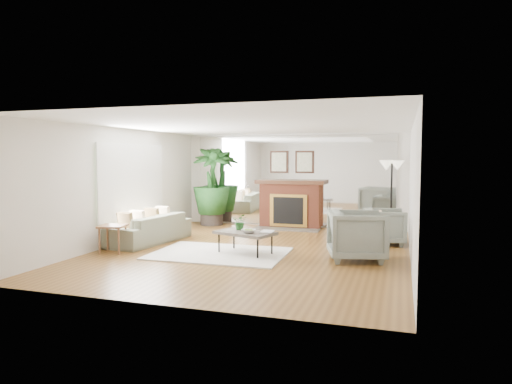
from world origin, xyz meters
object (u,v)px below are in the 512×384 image
(floor_lamp, at_px, (392,171))
(sofa, at_px, (150,228))
(armchair_front, at_px, (357,235))
(armchair_back, at_px, (385,226))
(side_table, at_px, (113,230))
(fireplace, at_px, (290,203))
(potted_ficus, at_px, (211,184))
(coffee_table, at_px, (245,233))

(floor_lamp, bearing_deg, sofa, -150.47)
(sofa, distance_m, armchair_front, 4.53)
(armchair_back, xyz_separation_m, floor_lamp, (0.08, 1.48, 1.15))
(armchair_front, height_order, side_table, armchair_front)
(fireplace, distance_m, sofa, 3.89)
(sofa, height_order, armchair_front, armchair_front)
(armchair_back, height_order, potted_ficus, potted_ficus)
(armchair_back, bearing_deg, sofa, 96.89)
(fireplace, xyz_separation_m, armchair_back, (2.49, -1.64, -0.27))
(sofa, xyz_separation_m, armchair_back, (4.94, 1.37, 0.08))
(sofa, relative_size, side_table, 3.67)
(potted_ficus, distance_m, floor_lamp, 4.79)
(sofa, xyz_separation_m, potted_ficus, (0.25, 2.85, 0.84))
(fireplace, relative_size, coffee_table, 1.63)
(side_table, height_order, floor_lamp, floor_lamp)
(side_table, relative_size, potted_ficus, 0.27)
(armchair_back, height_order, armchair_front, armchair_front)
(coffee_table, distance_m, armchair_front, 2.11)
(fireplace, distance_m, side_table, 4.92)
(sofa, bearing_deg, armchair_back, 112.14)
(floor_lamp, bearing_deg, fireplace, 176.47)
(coffee_table, height_order, side_table, side_table)
(armchair_back, bearing_deg, floor_lamp, -11.81)
(coffee_table, distance_m, potted_ficus, 4.09)
(floor_lamp, bearing_deg, armchair_back, -93.24)
(side_table, xyz_separation_m, floor_lamp, (5.14, 4.03, 1.08))
(armchair_front, bearing_deg, potted_ficus, 38.34)
(fireplace, bearing_deg, side_table, -121.44)
(sofa, bearing_deg, armchair_front, 91.79)
(side_table, bearing_deg, fireplace, 58.56)
(sofa, distance_m, floor_lamp, 5.90)
(side_table, bearing_deg, floor_lamp, 38.12)
(armchair_front, height_order, floor_lamp, floor_lamp)
(armchair_front, bearing_deg, sofa, 70.63)
(sofa, xyz_separation_m, floor_lamp, (5.02, 2.85, 1.22))
(armchair_back, relative_size, floor_lamp, 0.47)
(armchair_front, bearing_deg, coffee_table, 79.89)
(armchair_front, bearing_deg, fireplace, 16.87)
(coffee_table, relative_size, floor_lamp, 0.70)
(coffee_table, xyz_separation_m, floor_lamp, (2.61, 3.39, 1.12))
(fireplace, relative_size, armchair_front, 2.06)
(side_table, height_order, potted_ficus, potted_ficus)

